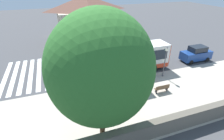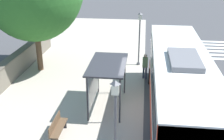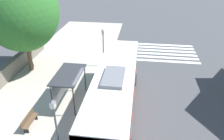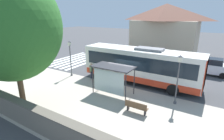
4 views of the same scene
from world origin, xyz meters
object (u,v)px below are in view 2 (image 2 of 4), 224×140
at_px(bus_shelter, 104,70).
at_px(pedestrian, 145,64).
at_px(bench, 57,127).
at_px(bus, 179,85).
at_px(street_lamp_near, 139,34).
at_px(street_lamp_far, 115,121).

distance_m(bus_shelter, pedestrian, 4.52).
bearing_deg(bench, pedestrian, 60.97).
bearing_deg(bus_shelter, pedestrian, 61.49).
bearing_deg(bench, bus, 21.01).
relative_size(pedestrian, street_lamp_near, 0.44).
height_order(bus, pedestrian, bus).
height_order(pedestrian, street_lamp_far, street_lamp_far).
bearing_deg(bench, bus_shelter, 60.31).
xyz_separation_m(bus_shelter, street_lamp_far, (1.08, -4.98, 0.21)).
relative_size(bus_shelter, bench, 2.16).
height_order(bench, street_lamp_far, street_lamp_far).
height_order(pedestrian, bench, pedestrian).
distance_m(bench, street_lamp_far, 3.87).
relative_size(pedestrian, bench, 1.05).
distance_m(bus, bench, 5.93).
relative_size(pedestrian, street_lamp_far, 0.44).
distance_m(bus, pedestrian, 5.10).
distance_m(bench, street_lamp_near, 10.03).
bearing_deg(pedestrian, bus_shelter, -118.51).
relative_size(street_lamp_near, street_lamp_far, 1.02).
height_order(bus, bus_shelter, bus).
distance_m(street_lamp_near, street_lamp_far, 11.29).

